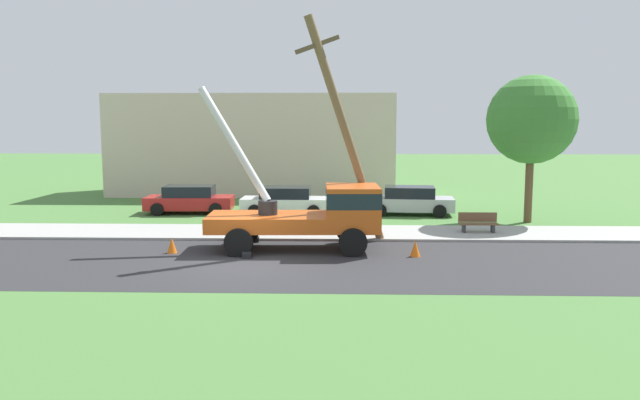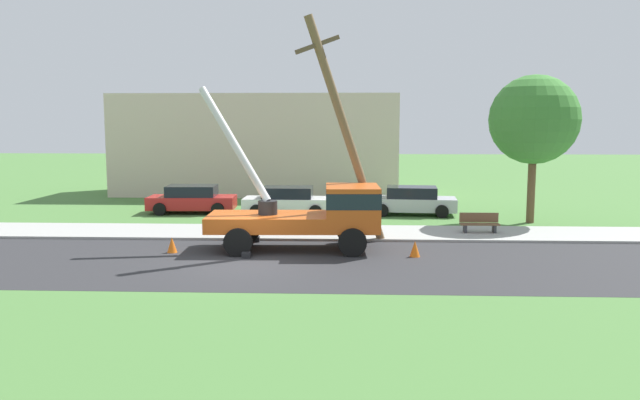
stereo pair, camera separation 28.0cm
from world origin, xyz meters
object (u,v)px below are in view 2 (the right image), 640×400
traffic_cone_behind (172,245)px  park_bench (479,224)px  utility_truck (317,211)px  parked_sedan_red (192,199)px  parked_sedan_silver (412,201)px  roadside_tree_near (534,120)px  leaning_utility_pole (345,129)px  parked_sedan_white (288,201)px  traffic_cone_ahead (415,249)px

traffic_cone_behind → park_bench: (11.75, 4.09, 0.18)m
utility_truck → parked_sedan_red: bearing=127.5°
traffic_cone_behind → parked_sedan_silver: (9.52, 9.60, 0.43)m
roadside_tree_near → leaning_utility_pole: bearing=-147.4°
parked_sedan_red → parked_sedan_silver: size_ratio=0.99×
traffic_cone_behind → parked_sedan_white: bearing=70.5°
parked_sedan_silver → parked_sedan_white: bearing=-176.7°
parked_sedan_white → leaning_utility_pole: bearing=-68.7°
utility_truck → roadside_tree_near: roadside_tree_near is taller
parked_sedan_red → parked_sedan_white: (4.98, -0.48, 0.00)m
utility_truck → traffic_cone_ahead: size_ratio=12.22×
utility_truck → parked_sedan_silver: size_ratio=1.51×
traffic_cone_ahead → roadside_tree_near: 10.78m
park_bench → roadside_tree_near: size_ratio=0.24×
parked_sedan_red → park_bench: bearing=-22.8°
leaning_utility_pole → parked_sedan_red: bearing=134.9°
parked_sedan_white → park_bench: size_ratio=2.76×
utility_truck → roadside_tree_near: (9.62, 6.52, 3.33)m
leaning_utility_pole → parked_sedan_red: (-7.87, 7.91, -3.65)m
traffic_cone_ahead → parked_sedan_red: bearing=135.7°
utility_truck → park_bench: size_ratio=4.28×
parked_sedan_silver → park_bench: (2.23, -5.51, -0.25)m
utility_truck → traffic_cone_ahead: bearing=-17.8°
traffic_cone_ahead → park_bench: bearing=54.6°
leaning_utility_pole → parked_sedan_silver: size_ratio=1.88×
parked_sedan_white → park_bench: parked_sedan_white is taller
park_bench → traffic_cone_behind: bearing=-160.8°
utility_truck → parked_sedan_white: (-1.88, 8.46, -0.70)m
traffic_cone_ahead → parked_sedan_white: bearing=119.1°
traffic_cone_ahead → utility_truck: bearing=162.2°
traffic_cone_behind → parked_sedan_red: size_ratio=0.13×
park_bench → roadside_tree_near: bearing=46.9°
traffic_cone_ahead → traffic_cone_behind: bearing=177.8°
utility_truck → traffic_cone_behind: size_ratio=12.22×
utility_truck → parked_sedan_silver: utility_truck is taller
leaning_utility_pole → traffic_cone_behind: size_ratio=15.25×
parked_sedan_red → parked_sedan_white: size_ratio=1.01×
traffic_cone_ahead → roadside_tree_near: size_ratio=0.08×
traffic_cone_behind → roadside_tree_near: bearing=26.3°
roadside_tree_near → park_bench: bearing=-133.1°
traffic_cone_behind → parked_sedan_white: (3.27, 9.25, 0.43)m
parked_sedan_white → parked_sedan_silver: bearing=3.3°
utility_truck → parked_sedan_red: 11.29m
leaning_utility_pole → roadside_tree_near: (8.60, 5.49, 0.37)m
parked_sedan_red → parked_sedan_silver: (11.22, -0.13, 0.00)m
park_bench → roadside_tree_near: roadside_tree_near is taller
traffic_cone_ahead → traffic_cone_behind: size_ratio=1.00×
utility_truck → roadside_tree_near: 12.09m
parked_sedan_red → roadside_tree_near: size_ratio=0.66×
parked_sedan_white → utility_truck: bearing=-77.5°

